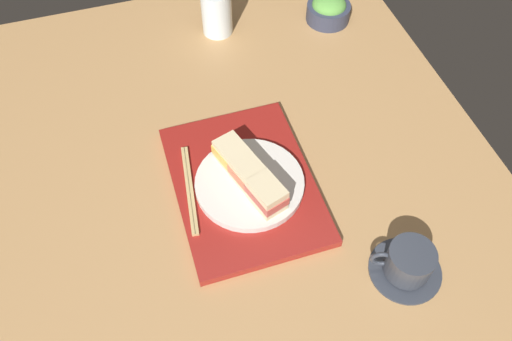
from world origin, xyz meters
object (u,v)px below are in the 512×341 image
object	(u,v)px
sandwich_middle	(249,174)
sandwich_far	(267,194)
sandwich_plate	(250,183)
drinking_glass	(217,12)
salad_bowl	(329,9)
chopsticks_pair	(190,189)
coffee_cup	(408,263)
sandwich_near	(233,154)

from	to	relation	value
sandwich_middle	sandwich_far	world-z (taller)	sandwich_far
sandwich_plate	drinking_glass	size ratio (longest dim) A/B	1.86
salad_bowl	sandwich_far	bearing A→B (deg)	-33.15
sandwich_plate	salad_bowl	distance (cm)	56.51
sandwich_far	sandwich_middle	bearing A→B (deg)	-162.65
chopsticks_pair	drinking_glass	size ratio (longest dim) A/B	1.81
salad_bowl	coffee_cup	size ratio (longest dim) A/B	0.85
sandwich_middle	sandwich_far	size ratio (longest dim) A/B	1.01
sandwich_middle	salad_bowl	xyz separation A→B (cm)	(-44.73, 34.53, -2.63)
sandwich_near	drinking_glass	size ratio (longest dim) A/B	0.74
sandwich_near	sandwich_middle	size ratio (longest dim) A/B	1.00
sandwich_near	chopsticks_pair	distance (cm)	10.68
sandwich_plate	sandwich_near	size ratio (longest dim) A/B	2.52
sandwich_near	drinking_glass	distance (cm)	44.09
sandwich_plate	sandwich_middle	size ratio (longest dim) A/B	2.51
sandwich_near	coffee_cup	size ratio (longest dim) A/B	0.65
sandwich_far	chopsticks_pair	bearing A→B (deg)	-121.41
chopsticks_pair	sandwich_middle	bearing A→B (deg)	77.70
sandwich_near	sandwich_middle	world-z (taller)	same
coffee_cup	sandwich_middle	bearing A→B (deg)	-139.28
salad_bowl	sandwich_middle	bearing A→B (deg)	-37.66
drinking_glass	chopsticks_pair	bearing A→B (deg)	-21.16
sandwich_near	salad_bowl	distance (cm)	53.48
sandwich_middle	salad_bowl	distance (cm)	56.57
salad_bowl	drinking_glass	size ratio (longest dim) A/B	0.97
salad_bowl	chopsticks_pair	world-z (taller)	salad_bowl
sandwich_far	coffee_cup	size ratio (longest dim) A/B	0.65
sandwich_middle	chopsticks_pair	world-z (taller)	sandwich_middle
chopsticks_pair	drinking_glass	xyz separation A→B (cm)	(-46.33, 17.93, 3.53)
coffee_cup	drinking_glass	xyz separation A→B (cm)	(-73.42, -14.60, 2.61)
drinking_glass	sandwich_plate	bearing A→B (deg)	-7.69
sandwich_plate	chopsticks_pair	size ratio (longest dim) A/B	1.03
sandwich_far	salad_bowl	xyz separation A→B (cm)	(-50.24, 32.81, -2.86)
salad_bowl	drinking_glass	world-z (taller)	drinking_glass
sandwich_plate	sandwich_far	xyz separation A→B (cm)	(5.50, 1.72, 3.36)
sandwich_middle	drinking_glass	xyz separation A→B (cm)	(-48.80, 6.59, 0.00)
sandwich_plate	sandwich_middle	xyz separation A→B (cm)	(-0.00, -0.00, 3.13)
sandwich_middle	drinking_glass	distance (cm)	49.24
sandwich_near	sandwich_middle	bearing A→B (deg)	17.35
sandwich_near	chopsticks_pair	xyz separation A→B (cm)	(3.03, -9.62, -3.50)
sandwich_plate	salad_bowl	world-z (taller)	salad_bowl
sandwich_near	sandwich_plate	bearing A→B (deg)	17.35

